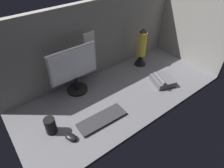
{
  "coord_description": "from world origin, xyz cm",
  "views": [
    {
      "loc": [
        -83.43,
        -96.68,
        112.31
      ],
      "look_at": [
        -11.6,
        0.0,
        14.0
      ],
      "focal_mm": 31.35,
      "sensor_mm": 36.0,
      "label": 1
    }
  ],
  "objects_px": {
    "mug_black_travel": "(50,126)",
    "lava_lamp": "(141,50)",
    "monitor": "(74,69)",
    "keyboard": "(102,119)",
    "mouse": "(71,137)",
    "desk_phone": "(162,80)"
  },
  "relations": [
    {
      "from": "mug_black_travel",
      "to": "lava_lamp",
      "type": "relative_size",
      "value": 0.32
    },
    {
      "from": "monitor",
      "to": "lava_lamp",
      "type": "height_order",
      "value": "monitor"
    },
    {
      "from": "monitor",
      "to": "keyboard",
      "type": "height_order",
      "value": "monitor"
    },
    {
      "from": "mouse",
      "to": "mug_black_travel",
      "type": "bearing_deg",
      "value": 98.85
    },
    {
      "from": "monitor",
      "to": "mouse",
      "type": "bearing_deg",
      "value": -123.96
    },
    {
      "from": "monitor",
      "to": "keyboard",
      "type": "xyz_separation_m",
      "value": [
        -0.03,
        -0.42,
        -0.21
      ]
    },
    {
      "from": "monitor",
      "to": "mug_black_travel",
      "type": "relative_size",
      "value": 3.29
    },
    {
      "from": "mouse",
      "to": "mug_black_travel",
      "type": "xyz_separation_m",
      "value": [
        -0.08,
        0.13,
        0.05
      ]
    },
    {
      "from": "mouse",
      "to": "lava_lamp",
      "type": "xyz_separation_m",
      "value": [
        1.01,
        0.38,
        0.15
      ]
    },
    {
      "from": "keyboard",
      "to": "mug_black_travel",
      "type": "distance_m",
      "value": 0.36
    },
    {
      "from": "mouse",
      "to": "desk_phone",
      "type": "relative_size",
      "value": 0.41
    },
    {
      "from": "lava_lamp",
      "to": "keyboard",
      "type": "bearing_deg",
      "value": -153.1
    },
    {
      "from": "keyboard",
      "to": "desk_phone",
      "type": "relative_size",
      "value": 1.58
    },
    {
      "from": "keyboard",
      "to": "mouse",
      "type": "bearing_deg",
      "value": -177.03
    },
    {
      "from": "mug_black_travel",
      "to": "mouse",
      "type": "bearing_deg",
      "value": -59.8
    },
    {
      "from": "keyboard",
      "to": "desk_phone",
      "type": "bearing_deg",
      "value": 3.94
    },
    {
      "from": "mouse",
      "to": "desk_phone",
      "type": "height_order",
      "value": "desk_phone"
    },
    {
      "from": "mouse",
      "to": "desk_phone",
      "type": "bearing_deg",
      "value": -19.43
    },
    {
      "from": "monitor",
      "to": "mug_black_travel",
      "type": "bearing_deg",
      "value": -141.42
    },
    {
      "from": "keyboard",
      "to": "desk_phone",
      "type": "xyz_separation_m",
      "value": [
        0.69,
        0.03,
        0.02
      ]
    },
    {
      "from": "lava_lamp",
      "to": "desk_phone",
      "type": "relative_size",
      "value": 1.67
    },
    {
      "from": "mug_black_travel",
      "to": "desk_phone",
      "type": "distance_m",
      "value": 1.03
    }
  ]
}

